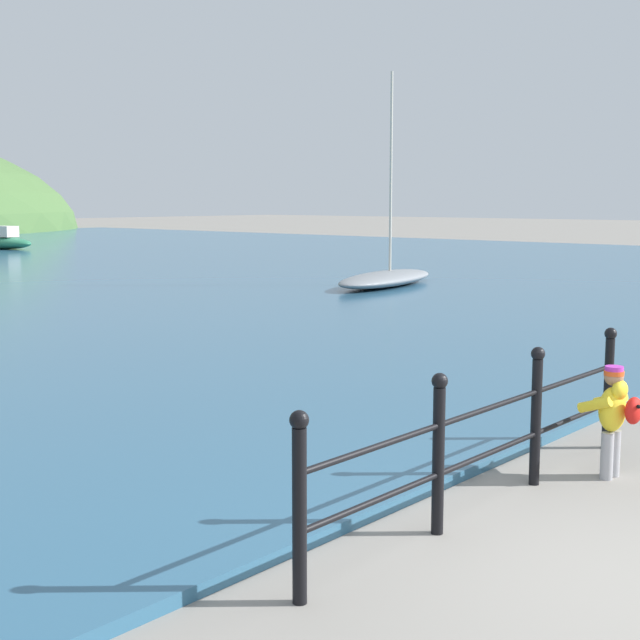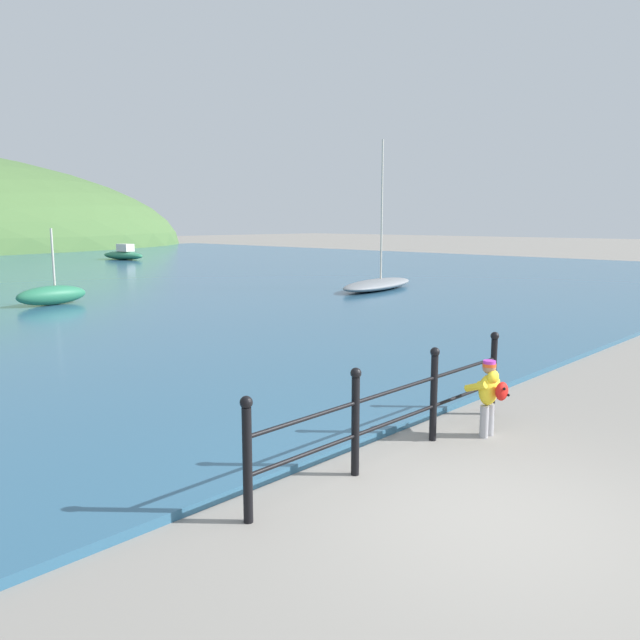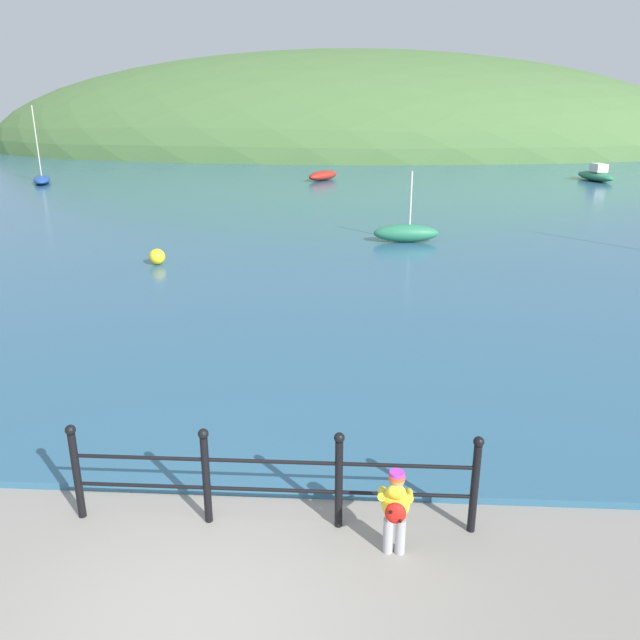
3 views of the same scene
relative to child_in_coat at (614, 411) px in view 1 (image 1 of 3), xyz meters
The scene contains 4 objects.
iron_railing 1.44m from the child_in_coat, 162.22° to the left, with size 4.66×0.12×1.21m.
child_in_coat is the anchor object (origin of this frame).
boat_red_dinghy 39.40m from the child_in_coat, 67.70° to the left, with size 1.83×4.09×1.10m.
boat_twin_mast 16.73m from the child_in_coat, 43.44° to the left, with size 5.08×2.45×5.76m.
Camera 1 is at (-5.50, -1.97, 2.45)m, focal length 50.00 mm.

